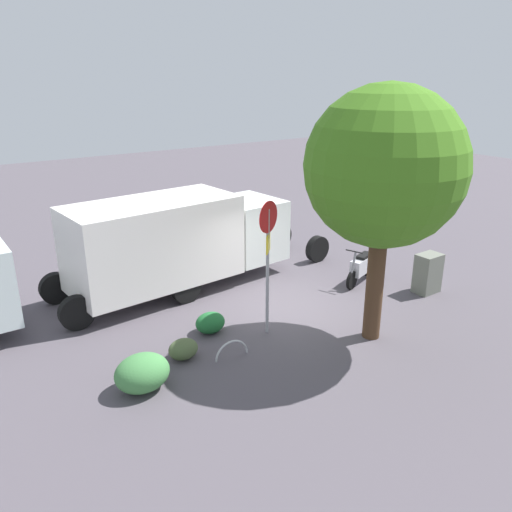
% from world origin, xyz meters
% --- Properties ---
extents(ground_plane, '(60.00, 60.00, 0.00)m').
position_xyz_m(ground_plane, '(0.00, 0.00, 0.00)').
color(ground_plane, '#4F4850').
extents(box_truck_near, '(8.65, 2.81, 2.82)m').
position_xyz_m(box_truck_near, '(1.69, -2.94, 1.58)').
color(box_truck_near, black).
rests_on(box_truck_near, ground).
extents(motorcycle, '(1.75, 0.80, 1.20)m').
position_xyz_m(motorcycle, '(-2.94, -0.15, 0.52)').
color(motorcycle, black).
rests_on(motorcycle, ground).
extents(stop_sign, '(0.71, 0.33, 3.38)m').
position_xyz_m(stop_sign, '(1.37, 0.82, 2.25)').
color(stop_sign, '#9E9EA3').
rests_on(stop_sign, ground).
extents(street_tree, '(3.61, 3.61, 6.00)m').
position_xyz_m(street_tree, '(-0.61, 2.45, 4.16)').
color(street_tree, '#47301E').
rests_on(street_tree, ground).
extents(utility_cabinet, '(0.74, 0.54, 1.18)m').
position_xyz_m(utility_cabinet, '(-3.98, 1.48, 0.59)').
color(utility_cabinet, slate).
rests_on(utility_cabinet, ground).
extents(bike_rack_hoop, '(0.85, 0.11, 0.85)m').
position_xyz_m(bike_rack_hoop, '(2.74, 1.32, 0.00)').
color(bike_rack_hoop, '#B7B7BC').
rests_on(bike_rack_hoop, ground).
extents(shrub_near_sign, '(0.77, 0.63, 0.52)m').
position_xyz_m(shrub_near_sign, '(2.54, -0.00, 0.26)').
color(shrub_near_sign, '#1F622E').
rests_on(shrub_near_sign, ground).
extents(shrub_mid_verge, '(1.15, 0.94, 0.78)m').
position_xyz_m(shrub_mid_verge, '(4.91, 1.35, 0.39)').
color(shrub_mid_verge, '#428144').
rests_on(shrub_mid_verge, ground).
extents(shrub_by_tree, '(0.70, 0.57, 0.47)m').
position_xyz_m(shrub_by_tree, '(3.67, 0.74, 0.24)').
color(shrub_by_tree, '#4D5D38').
rests_on(shrub_by_tree, ground).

